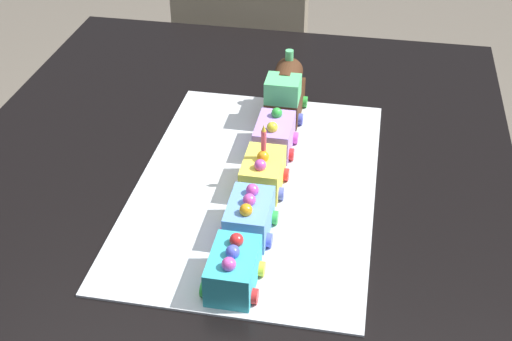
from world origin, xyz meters
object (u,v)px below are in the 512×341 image
object	(u,v)px
dining_table	(219,251)
birthday_candle	(264,138)
cake_car_tanker_sky_blue	(249,217)
cake_locomotive	(285,93)
cake_car_hopper_lavender	(274,136)
cake_car_gondola_turquoise	(233,269)
cake_car_flatbed_lemon	(263,173)
chair	(251,64)

from	to	relation	value
dining_table	birthday_candle	bearing A→B (deg)	129.66
cake_car_tanker_sky_blue	cake_locomotive	bearing A→B (deg)	-180.00
cake_car_hopper_lavender	cake_car_gondola_turquoise	size ratio (longest dim) A/B	1.00
cake_car_flatbed_lemon	cake_car_gondola_turquoise	size ratio (longest dim) A/B	1.00
cake_car_hopper_lavender	chair	bearing A→B (deg)	-166.39
cake_locomotive	cake_car_tanker_sky_blue	xyz separation A→B (m)	(0.36, 0.00, -0.02)
dining_table	chair	xyz separation A→B (m)	(-1.03, -0.14, -0.16)
cake_car_hopper_lavender	cake_car_gondola_turquoise	world-z (taller)	same
chair	cake_car_tanker_sky_blue	distance (m)	1.16
dining_table	cake_locomotive	world-z (taller)	cake_locomotive
cake_car_flatbed_lemon	cake_car_hopper_lavender	bearing A→B (deg)	180.00
chair	cake_car_flatbed_lemon	xyz separation A→B (m)	(0.98, 0.21, 0.30)
cake_car_flatbed_lemon	cake_car_gondola_turquoise	world-z (taller)	same
chair	cake_locomotive	bearing A→B (deg)	114.90
cake_car_hopper_lavender	birthday_candle	size ratio (longest dim) A/B	2.08
dining_table	cake_car_hopper_lavender	distance (m)	0.23
cake_car_tanker_sky_blue	cake_car_gondola_turquoise	size ratio (longest dim) A/B	1.00
cake_car_hopper_lavender	cake_car_flatbed_lemon	bearing A→B (deg)	0.00
cake_car_flatbed_lemon	birthday_candle	world-z (taller)	birthday_candle
cake_car_gondola_turquoise	birthday_candle	bearing A→B (deg)	-180.00
cake_car_flatbed_lemon	cake_car_tanker_sky_blue	xyz separation A→B (m)	(0.12, 0.00, 0.00)
cake_car_gondola_turquoise	cake_car_hopper_lavender	bearing A→B (deg)	180.00
dining_table	birthday_candle	xyz separation A→B (m)	(-0.06, 0.07, 0.21)
dining_table	cake_locomotive	bearing A→B (deg)	167.08
birthday_candle	chair	bearing A→B (deg)	-167.90
dining_table	cake_car_flatbed_lemon	size ratio (longest dim) A/B	14.00
cake_locomotive	cake_car_flatbed_lemon	bearing A→B (deg)	0.00
cake_locomotive	cake_car_hopper_lavender	distance (m)	0.13
cake_car_hopper_lavender	cake_car_flatbed_lemon	world-z (taller)	same
cake_car_hopper_lavender	birthday_candle	distance (m)	0.13
dining_table	cake_car_tanker_sky_blue	size ratio (longest dim) A/B	14.00
chair	birthday_candle	bearing A→B (deg)	111.11
dining_table	cake_car_flatbed_lemon	bearing A→B (deg)	126.41
cake_car_hopper_lavender	cake_car_flatbed_lemon	distance (m)	0.12
cake_car_flatbed_lemon	cake_car_tanker_sky_blue	world-z (taller)	same
cake_locomotive	cake_car_tanker_sky_blue	world-z (taller)	cake_locomotive
dining_table	cake_car_gondola_turquoise	distance (m)	0.24
cake_car_flatbed_lemon	birthday_candle	bearing A→B (deg)	-180.00
cake_car_tanker_sky_blue	cake_car_gondola_turquoise	world-z (taller)	same
chair	cake_car_tanker_sky_blue	bearing A→B (deg)	109.79
cake_car_tanker_sky_blue	cake_car_gondola_turquoise	bearing A→B (deg)	0.00
chair	cake_car_hopper_lavender	distance (m)	0.94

